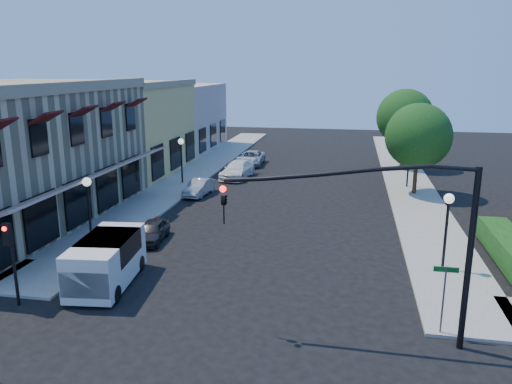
% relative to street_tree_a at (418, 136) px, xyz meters
% --- Properties ---
extents(ground, '(120.00, 120.00, 0.00)m').
position_rel_street_tree_a_xyz_m(ground, '(-8.80, -22.00, -4.19)').
color(ground, black).
rests_on(ground, ground).
extents(sidewalk_left, '(3.50, 50.00, 0.12)m').
position_rel_street_tree_a_xyz_m(sidewalk_left, '(-17.55, 5.00, -4.13)').
color(sidewalk_left, gray).
rests_on(sidewalk_left, ground).
extents(sidewalk_right, '(3.50, 50.00, 0.12)m').
position_rel_street_tree_a_xyz_m(sidewalk_right, '(-0.05, 5.00, -4.13)').
color(sidewalk_right, gray).
rests_on(sidewalk_right, ground).
extents(curb_red_strip, '(0.25, 10.00, 0.06)m').
position_rel_street_tree_a_xyz_m(curb_red_strip, '(-15.70, -14.00, -4.19)').
color(curb_red_strip, maroon).
rests_on(curb_red_strip, ground).
extents(corner_brick_building, '(11.77, 18.20, 8.10)m').
position_rel_street_tree_a_xyz_m(corner_brick_building, '(-24.25, -11.00, -0.19)').
color(corner_brick_building, tan).
rests_on(corner_brick_building, ground).
extents(yellow_stucco_building, '(10.00, 12.00, 7.60)m').
position_rel_street_tree_a_xyz_m(yellow_stucco_building, '(-24.30, 4.00, -0.39)').
color(yellow_stucco_building, tan).
rests_on(yellow_stucco_building, ground).
extents(pink_stucco_building, '(10.00, 12.00, 7.00)m').
position_rel_street_tree_a_xyz_m(pink_stucco_building, '(-24.30, 16.00, -0.69)').
color(pink_stucco_building, '#D6A8A2').
rests_on(pink_stucco_building, ground).
extents(hedge, '(1.40, 8.00, 1.10)m').
position_rel_street_tree_a_xyz_m(hedge, '(2.90, -13.00, -4.19)').
color(hedge, '#144012').
rests_on(hedge, ground).
extents(street_tree_a, '(4.56, 4.56, 6.48)m').
position_rel_street_tree_a_xyz_m(street_tree_a, '(0.00, 0.00, 0.00)').
color(street_tree_a, '#382416').
rests_on(street_tree_a, ground).
extents(street_tree_b, '(4.94, 4.94, 7.02)m').
position_rel_street_tree_a_xyz_m(street_tree_b, '(0.00, 10.00, 0.35)').
color(street_tree_b, '#382416').
rests_on(street_tree_b, ground).
extents(signal_mast_arm, '(8.01, 0.39, 6.00)m').
position_rel_street_tree_a_xyz_m(signal_mast_arm, '(-2.94, -20.50, -0.11)').
color(signal_mast_arm, black).
rests_on(signal_mast_arm, ground).
extents(secondary_signal, '(0.28, 0.42, 3.32)m').
position_rel_street_tree_a_xyz_m(secondary_signal, '(-16.80, -20.59, -1.88)').
color(secondary_signal, black).
rests_on(secondary_signal, ground).
extents(street_name_sign, '(0.80, 0.06, 2.50)m').
position_rel_street_tree_a_xyz_m(street_name_sign, '(-1.30, -19.80, -2.50)').
color(street_name_sign, '#595B5E').
rests_on(street_name_sign, ground).
extents(lamppost_left_near, '(0.44, 0.44, 3.57)m').
position_rel_street_tree_a_xyz_m(lamppost_left_near, '(-17.30, -14.00, -1.46)').
color(lamppost_left_near, black).
rests_on(lamppost_left_near, ground).
extents(lamppost_left_far, '(0.44, 0.44, 3.57)m').
position_rel_street_tree_a_xyz_m(lamppost_left_far, '(-17.30, 0.00, -1.46)').
color(lamppost_left_far, black).
rests_on(lamppost_left_far, ground).
extents(lamppost_right_near, '(0.44, 0.44, 3.57)m').
position_rel_street_tree_a_xyz_m(lamppost_right_near, '(-0.30, -14.00, -1.46)').
color(lamppost_right_near, black).
rests_on(lamppost_right_near, ground).
extents(lamppost_right_far, '(0.44, 0.44, 3.57)m').
position_rel_street_tree_a_xyz_m(lamppost_right_far, '(-0.30, 2.00, -1.46)').
color(lamppost_right_far, black).
rests_on(lamppost_right_far, ground).
extents(white_van, '(2.46, 4.74, 2.02)m').
position_rel_street_tree_a_xyz_m(white_van, '(-14.29, -18.20, -3.03)').
color(white_van, silver).
rests_on(white_van, ground).
extents(parked_car_a, '(1.59, 3.31, 1.09)m').
position_rel_street_tree_a_xyz_m(parked_car_a, '(-14.55, -12.74, -3.65)').
color(parked_car_a, black).
rests_on(parked_car_a, ground).
extents(parked_car_b, '(1.57, 3.61, 1.16)m').
position_rel_street_tree_a_xyz_m(parked_car_b, '(-15.00, -3.00, -3.62)').
color(parked_car_b, '#ADB0B3').
rests_on(parked_car_b, ground).
extents(parked_car_c, '(2.43, 4.90, 1.37)m').
position_rel_street_tree_a_xyz_m(parked_car_c, '(-13.60, 3.00, -3.51)').
color(parked_car_c, white).
rests_on(parked_car_c, ground).
extents(parked_car_d, '(2.21, 4.60, 1.26)m').
position_rel_street_tree_a_xyz_m(parked_car_d, '(-13.60, 8.80, -3.56)').
color(parked_car_d, '#B7B9BD').
rests_on(parked_car_d, ground).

